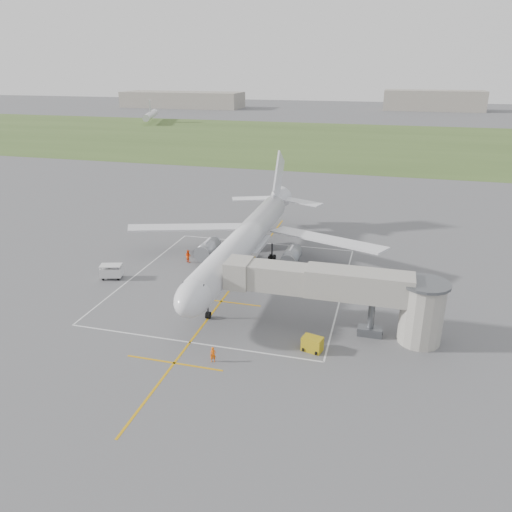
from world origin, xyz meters
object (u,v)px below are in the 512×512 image
(baggage_cart, at_px, (111,272))
(ramp_worker_nose, at_px, (213,355))
(airliner, at_px, (246,240))
(jet_bridge, at_px, (351,292))
(ramp_worker_wing, at_px, (188,256))
(gpu_unit, at_px, (312,344))

(baggage_cart, relative_size, ramp_worker_nose, 2.00)
(airliner, height_order, baggage_cart, airliner)
(airliner, height_order, jet_bridge, airliner)
(baggage_cart, distance_m, ramp_worker_nose, 25.42)
(jet_bridge, bearing_deg, ramp_worker_wing, 149.37)
(ramp_worker_wing, bearing_deg, airliner, -156.21)
(airliner, distance_m, baggage_cart, 18.70)
(gpu_unit, relative_size, ramp_worker_wing, 1.21)
(jet_bridge, bearing_deg, baggage_cart, 169.04)
(airliner, bearing_deg, ramp_worker_nose, -81.33)
(ramp_worker_nose, bearing_deg, airliner, 77.33)
(gpu_unit, xyz_separation_m, baggage_cart, (-29.11, 10.96, 0.26))
(airliner, height_order, ramp_worker_nose, airliner)
(airliner, distance_m, gpu_unit, 23.03)
(ramp_worker_wing, bearing_deg, jet_bridge, 175.21)
(gpu_unit, bearing_deg, airliner, 137.05)
(jet_bridge, relative_size, gpu_unit, 10.38)
(airliner, xyz_separation_m, jet_bridge, (15.72, -14.25, 0.35))
(gpu_unit, xyz_separation_m, ramp_worker_nose, (-8.97, -4.56, 0.05))
(jet_bridge, xyz_separation_m, ramp_worker_nose, (-12.14, -9.27, -3.95))
(jet_bridge, distance_m, ramp_worker_nose, 15.77)
(jet_bridge, relative_size, ramp_worker_wing, 12.61)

